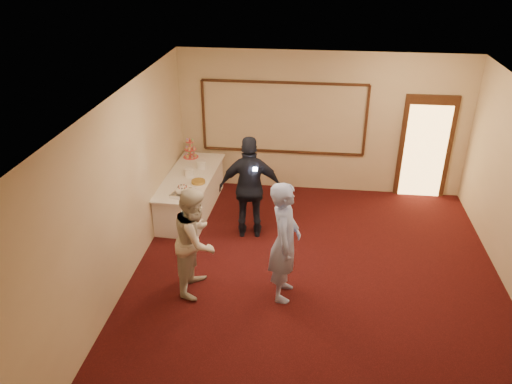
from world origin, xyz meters
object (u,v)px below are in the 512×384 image
tart (198,182)px  man (285,242)px  buffet_table (191,193)px  plate_stack_a (189,172)px  woman (196,240)px  pavlova_tray (183,191)px  cupcake_stand (190,150)px  plate_stack_b (201,165)px  guest (251,188)px

tart → man: bearing=-50.1°
buffet_table → plate_stack_a: size_ratio=12.46×
plate_stack_a → tart: size_ratio=0.62×
buffet_table → plate_stack_a: (-0.01, -0.00, 0.46)m
man → woman: man is taller
pavlova_tray → woman: woman is taller
cupcake_stand → buffet_table: bearing=-77.9°
plate_stack_b → tart: (0.10, -0.69, -0.05)m
tart → plate_stack_b: bearing=97.9°
plate_stack_b → guest: (1.16, -1.15, 0.11)m
cupcake_stand → woman: bearing=-75.1°
guest → woman: bearing=63.6°
buffet_table → pavlova_tray: (0.07, -0.82, 0.46)m
pavlova_tray → cupcake_stand: size_ratio=1.09×
tart → woman: 2.17m
pavlova_tray → plate_stack_a: pavlova_tray is taller
buffet_table → woman: size_ratio=1.37×
tart → woman: bearing=-78.0°
buffet_table → pavlova_tray: pavlova_tray is taller
man → woman: (-1.35, 0.02, -0.09)m
man → guest: 1.83m
pavlova_tray → tart: pavlova_tray is taller
cupcake_stand → woman: woman is taller
buffet_table → cupcake_stand: 1.08m
plate_stack_a → tart: (0.26, -0.32, -0.05)m
plate_stack_a → man: 3.21m
tart → man: size_ratio=0.16×
tart → cupcake_stand: bearing=109.8°
plate_stack_b → woman: woman is taller
guest → pavlova_tray: bearing=-4.1°
pavlova_tray → cupcake_stand: 1.76m
plate_stack_a → man: man is taller
pavlova_tray → plate_stack_b: 1.19m
pavlova_tray → man: size_ratio=0.27×
guest → buffet_table: bearing=-36.8°
man → guest: (-0.73, 1.68, 0.01)m
cupcake_stand → plate_stack_a: 0.94m
pavlova_tray → woman: bearing=-68.9°
pavlova_tray → woman: size_ratio=0.30×
pavlova_tray → plate_stack_b: size_ratio=2.60×
man → pavlova_tray: bearing=52.0°
plate_stack_a → plate_stack_b: (0.16, 0.37, 0.00)m
plate_stack_b → tart: size_ratio=0.65×
plate_stack_b → man: bearing=-56.3°
man → woman: bearing=90.8°
man → guest: bearing=25.3°
tart → man: man is taller
guest → plate_stack_b: bearing=-50.6°
pavlova_tray → guest: size_ratio=0.27×
cupcake_stand → woman: size_ratio=0.27×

